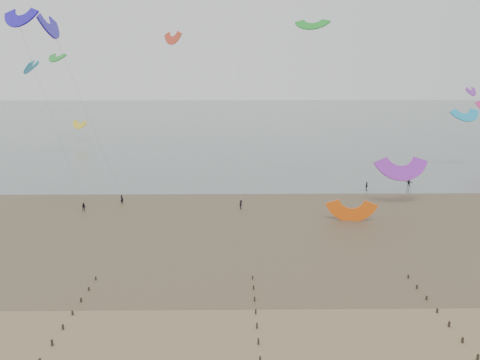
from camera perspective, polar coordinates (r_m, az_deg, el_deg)
name	(u,v)px	position (r m, az deg, el deg)	size (l,w,h in m)	color
ground	(213,337)	(44.43, -3.27, -18.60)	(500.00, 500.00, 0.00)	brown
sea_and_shore	(197,219)	(76.07, -5.23, -4.78)	(500.00, 665.00, 0.03)	#475654
kitesurfer_lead	(122,199)	(86.86, -14.21, -2.28)	(0.63, 0.41, 1.72)	black
kitesurfers	(343,191)	(91.66, 12.49, -1.38)	(136.51, 18.21, 1.84)	black
grounded_kite	(351,221)	(77.13, 13.35, -4.85)	(6.68, 3.50, 5.09)	#ED5A0F
kites_airborne	(178,73)	(126.56, -7.58, 12.81)	(231.01, 116.80, 41.56)	#09988A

